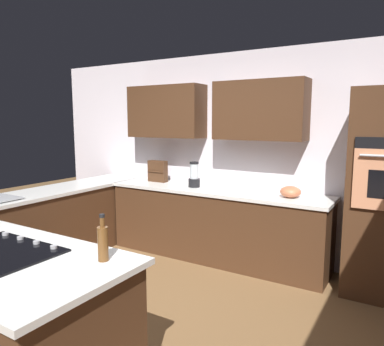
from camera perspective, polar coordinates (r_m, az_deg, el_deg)
ground_plane at (r=3.50m, az=-9.20°, el=-21.91°), size 14.00×14.00×0.00m
wall_back at (r=4.81m, az=5.82°, el=4.45°), size 6.00×0.44×2.60m
lower_cabinets_back at (r=4.71m, az=3.57°, el=-8.13°), size 2.80×0.60×0.86m
countertop_back at (r=4.60m, az=3.62°, el=-2.74°), size 2.84×0.64×0.04m
lower_cabinets_side at (r=4.94m, az=-21.45°, el=-7.93°), size 0.60×2.90×0.86m
countertop_side at (r=4.83m, az=-21.73°, el=-2.79°), size 0.64×2.94×0.04m
island_base at (r=2.91m, az=-27.42°, el=-19.75°), size 1.76×0.87×0.86m
blender at (r=4.71m, az=0.34°, el=-0.51°), size 0.15×0.15×0.32m
mixing_bowl at (r=4.23m, az=15.03°, el=-2.83°), size 0.23×0.23×0.13m
spice_rack at (r=5.14m, az=-5.35°, el=0.28°), size 0.28×0.11×0.29m
second_bottle at (r=2.33m, az=-13.65°, el=-10.38°), size 0.07×0.07×0.29m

